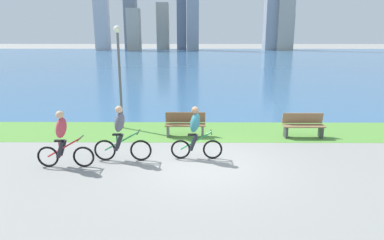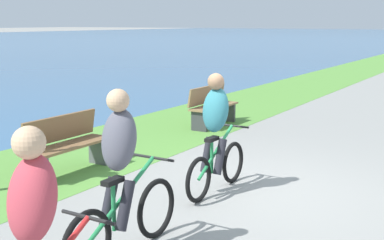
# 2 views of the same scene
# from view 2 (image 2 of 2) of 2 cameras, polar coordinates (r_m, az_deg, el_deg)

# --- Properties ---
(ground_plane) EXTENTS (300.00, 300.00, 0.00)m
(ground_plane) POSITION_cam_2_polar(r_m,az_deg,el_deg) (7.24, 6.96, -7.93)
(ground_plane) COLOR gray
(grass_strip_bayside) EXTENTS (120.00, 2.85, 0.01)m
(grass_strip_bayside) POSITION_cam_2_polar(r_m,az_deg,el_deg) (9.16, -13.30, -4.11)
(grass_strip_bayside) COLOR #59933D
(grass_strip_bayside) RESTS_ON ground
(cyclist_lead) EXTENTS (1.59, 0.52, 1.64)m
(cyclist_lead) POSITION_cam_2_polar(r_m,az_deg,el_deg) (6.99, 2.64, -1.50)
(cyclist_lead) COLOR black
(cyclist_lead) RESTS_ON ground
(cyclist_trailing) EXTENTS (1.74, 0.52, 1.69)m
(cyclist_trailing) POSITION_cam_2_polar(r_m,az_deg,el_deg) (5.09, -7.80, -6.14)
(cyclist_trailing) COLOR black
(cyclist_trailing) RESTS_ON ground
(bench_near_path) EXTENTS (1.50, 0.47, 0.90)m
(bench_near_path) POSITION_cam_2_polar(r_m,az_deg,el_deg) (8.19, -13.57, -2.66)
(bench_near_path) COLOR brown
(bench_near_path) RESTS_ON ground
(bench_far_along_path) EXTENTS (1.50, 0.47, 0.90)m
(bench_far_along_path) POSITION_cam_2_polar(r_m,az_deg,el_deg) (11.60, 2.21, 1.54)
(bench_far_along_path) COLOR olive
(bench_far_along_path) RESTS_ON ground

